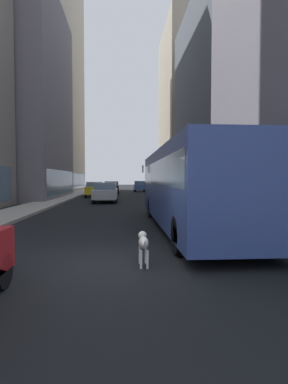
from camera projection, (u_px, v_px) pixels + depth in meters
name	position (u px, v px, depth m)	size (l,w,h in m)	color
ground_plane	(121.00, 193.00, 41.88)	(120.00, 120.00, 0.00)	black
sidewalk_left	(79.00, 193.00, 41.48)	(2.40, 110.00, 0.15)	#ADA89E
sidewalk_right	(162.00, 192.00, 42.28)	(2.40, 110.00, 0.15)	#9E9991
building_left_mid	(0.00, 99.00, 30.38)	(11.92, 14.35, 19.75)	slate
building_left_far	(46.00, 74.00, 48.35)	(9.59, 21.27, 37.07)	#B2A893
building_right_mid	(228.00, 97.00, 33.68)	(8.13, 22.53, 22.02)	#4C515B
building_right_far	(186.00, 110.00, 55.94)	(8.15, 17.45, 29.27)	#A0937F
transit_bus	(188.00, 183.00, 11.96)	(2.78, 11.53, 3.05)	#33478C
car_blue_hatchback	(140.00, 186.00, 46.44)	(1.71, 4.13, 1.62)	#4C6BB7
car_yellow_taxi	(95.00, 189.00, 33.25)	(1.71, 4.71, 1.62)	yellow
car_silver_sedan	(106.00, 192.00, 25.58)	(1.93, 4.75, 1.62)	#B7BABF
car_black_suv	(112.00, 187.00, 39.81)	(1.89, 4.57, 1.62)	black
dalmatian_dog	(143.00, 243.00, 6.89)	(0.22, 0.96, 0.72)	white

